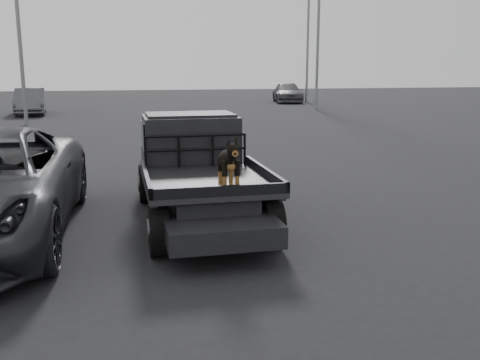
{
  "coord_description": "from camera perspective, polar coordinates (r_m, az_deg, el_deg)",
  "views": [
    {
      "loc": [
        -1.77,
        -6.91,
        2.63
      ],
      "look_at": [
        -0.25,
        -0.28,
        1.2
      ],
      "focal_mm": 40.0,
      "sensor_mm": 36.0,
      "label": 1
    }
  ],
  "objects": [
    {
      "name": "floodlight_far",
      "position": [
        42.63,
        7.35,
        18.34
      ],
      "size": [
        1.08,
        0.28,
        13.81
      ],
      "color": "slate",
      "rests_on": "ground"
    },
    {
      "name": "ute_cab",
      "position": [
        10.16,
        -5.34,
        4.64
      ],
      "size": [
        1.72,
        1.3,
        0.88
      ],
      "primitive_type": null,
      "color": "black",
      "rests_on": "flatbed_ute"
    },
    {
      "name": "distant_car_b",
      "position": [
        42.47,
        5.08,
        9.26
      ],
      "size": [
        3.01,
        5.37,
        1.47
      ],
      "primitive_type": "imported",
      "rotation": [
        0.0,
        0.0,
        -0.2
      ],
      "color": "#444448",
      "rests_on": "ground"
    },
    {
      "name": "ground",
      "position": [
        7.6,
        1.38,
        -8.37
      ],
      "size": [
        120.0,
        120.0,
        0.0
      ],
      "primitive_type": "plane",
      "color": "black",
      "rests_on": "ground"
    },
    {
      "name": "flatbed_ute",
      "position": [
        9.39,
        -4.46,
        -1.53
      ],
      "size": [
        2.0,
        5.4,
        0.92
      ],
      "primitive_type": null,
      "color": "black",
      "rests_on": "ground"
    },
    {
      "name": "distant_car_a",
      "position": [
        33.24,
        -21.47,
        7.81
      ],
      "size": [
        2.01,
        4.68,
        1.5
      ],
      "primitive_type": "imported",
      "rotation": [
        0.0,
        0.0,
        0.09
      ],
      "color": "#4C4C51",
      "rests_on": "ground"
    },
    {
      "name": "headache_rack",
      "position": [
        9.45,
        -4.71,
        3.09
      ],
      "size": [
        1.8,
        0.08,
        0.55
      ],
      "primitive_type": null,
      "color": "black",
      "rests_on": "flatbed_ute"
    },
    {
      "name": "dog",
      "position": [
        7.61,
        -1.26,
        1.73
      ],
      "size": [
        0.32,
        0.6,
        0.74
      ],
      "primitive_type": null,
      "color": "black",
      "rests_on": "flatbed_ute"
    }
  ]
}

